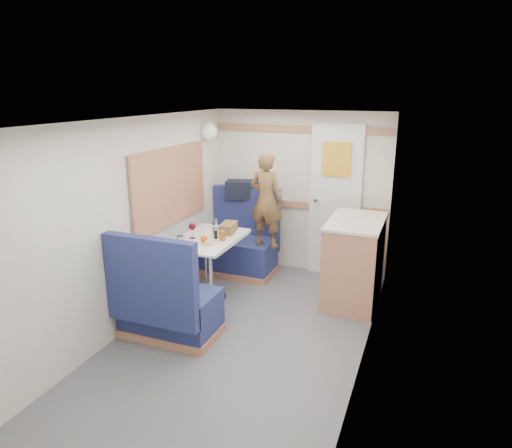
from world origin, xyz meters
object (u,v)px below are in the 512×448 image
at_px(tray, 209,250).
at_px(orange_fruit, 204,239).
at_px(tumbler_mid, 215,223).
at_px(person, 266,200).
at_px(duffel_bag, 245,190).
at_px(wine_glass, 192,227).
at_px(cheese_block, 210,243).
at_px(bench_far, 240,249).
at_px(tumbler_left, 180,242).
at_px(pepper_grinder, 216,235).
at_px(bread_loaf, 228,228).
at_px(galley_counter, 354,260).
at_px(tumbler_right, 216,233).
at_px(dinette_table, 208,251).
at_px(dome_light, 209,132).
at_px(beer_glass, 222,236).
at_px(bench_near, 167,308).

xyz_separation_m(tray, orange_fruit, (-0.13, 0.16, 0.05)).
bearing_deg(tumbler_mid, person, 35.11).
relative_size(duffel_bag, wine_glass, 2.82).
height_order(duffel_bag, cheese_block, duffel_bag).
height_order(bench_far, tumbler_left, bench_far).
height_order(tumbler_left, pepper_grinder, tumbler_left).
xyz_separation_m(bench_far, wine_glass, (-0.14, -0.95, 0.54)).
bearing_deg(orange_fruit, wine_glass, 148.06).
bearing_deg(bread_loaf, bench_far, 101.87).
bearing_deg(cheese_block, pepper_grinder, 102.36).
height_order(galley_counter, duffel_bag, duffel_bag).
bearing_deg(tumbler_right, wine_glass, -154.14).
xyz_separation_m(bench_far, tray, (0.20, -1.23, 0.43)).
distance_m(bench_far, tray, 1.32).
bearing_deg(dinette_table, dome_light, 114.65).
bearing_deg(orange_fruit, beer_glass, 56.00).
height_order(cheese_block, bread_loaf, bread_loaf).
bearing_deg(tumbler_right, person, 64.74).
relative_size(galley_counter, tray, 2.62).
distance_m(tumbler_left, tumbler_mid, 0.73).
bearing_deg(dome_light, tumbler_left, -77.52).
xyz_separation_m(dinette_table, wine_glass, (-0.14, -0.08, 0.28)).
relative_size(duffel_bag, beer_glass, 4.65).
bearing_deg(tray, bench_far, 99.02).
height_order(bench_near, pepper_grinder, bench_near).
height_order(bench_far, bench_near, same).
relative_size(bench_far, orange_fruit, 14.25).
relative_size(cheese_block, tumbler_right, 0.97).
distance_m(tray, wine_glass, 0.45).
bearing_deg(cheese_block, orange_fruit, 152.30).
relative_size(dome_light, wine_glass, 1.19).
distance_m(galley_counter, duffel_bag, 1.70).
xyz_separation_m(dome_light, tumbler_mid, (0.29, -0.49, -0.98)).
xyz_separation_m(dinette_table, bench_far, (-0.00, 0.86, -0.27)).
distance_m(tray, beer_glass, 0.34).
bearing_deg(dome_light, cheese_block, -63.93).
bearing_deg(person, galley_counter, 178.07).
bearing_deg(wine_glass, tumbler_mid, 84.29).
xyz_separation_m(bench_near, galley_counter, (1.47, 1.41, 0.17)).
bearing_deg(beer_glass, dome_light, 123.05).
bearing_deg(orange_fruit, bench_far, 93.31).
xyz_separation_m(person, tumbler_left, (-0.52, -1.08, -0.23)).
xyz_separation_m(galley_counter, cheese_block, (-1.32, -0.81, 0.29)).
xyz_separation_m(wine_glass, tumbler_left, (0.02, -0.29, -0.06)).
distance_m(orange_fruit, tumbler_left, 0.25).
bearing_deg(tray, cheese_block, 111.66).
bearing_deg(duffel_bag, cheese_block, -95.81).
relative_size(bench_far, wine_glass, 6.25).
xyz_separation_m(cheese_block, bread_loaf, (-0.02, 0.49, 0.02)).
height_order(bench_far, bread_loaf, bench_far).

